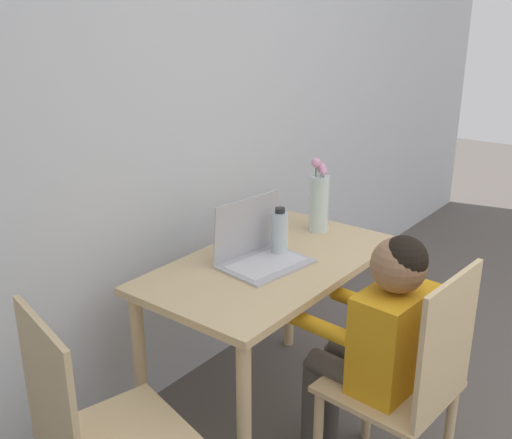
{
  "coord_description": "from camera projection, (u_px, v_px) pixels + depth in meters",
  "views": [
    {
      "loc": [
        -1.94,
        0.43,
        1.67
      ],
      "look_at": [
        -0.23,
        1.76,
        0.89
      ],
      "focal_mm": 42.0,
      "sensor_mm": 36.0,
      "label": 1
    }
  ],
  "objects": [
    {
      "name": "dining_table",
      "position": [
        272.0,
        284.0,
        2.42
      ],
      "size": [
        1.1,
        0.61,
        0.71
      ],
      "color": "#D6B784",
      "rests_on": "ground_plane"
    },
    {
      "name": "chair_occupied",
      "position": [
        408.0,
        385.0,
        2.04
      ],
      "size": [
        0.43,
        0.43,
        0.89
      ],
      "rotation": [
        0.0,
        0.0,
        3.07
      ],
      "color": "#D6B784",
      "rests_on": "ground_plane"
    },
    {
      "name": "water_bottle",
      "position": [
        280.0,
        233.0,
        2.41
      ],
      "size": [
        0.07,
        0.07,
        0.2
      ],
      "color": "silver",
      "rests_on": "dining_table"
    },
    {
      "name": "chair_spare",
      "position": [
        97.0,
        439.0,
        1.78
      ],
      "size": [
        0.48,
        0.48,
        0.89
      ],
      "rotation": [
        0.0,
        0.0,
        1.33
      ],
      "color": "#D6B784",
      "rests_on": "ground_plane"
    },
    {
      "name": "person_seated",
      "position": [
        380.0,
        330.0,
        2.06
      ],
      "size": [
        0.34,
        0.44,
        0.98
      ],
      "rotation": [
        0.0,
        0.0,
        3.07
      ],
      "color": "orange",
      "rests_on": "ground_plane"
    },
    {
      "name": "flower_vase",
      "position": [
        319.0,
        200.0,
        2.66
      ],
      "size": [
        0.09,
        0.09,
        0.34
      ],
      "color": "silver",
      "rests_on": "dining_table"
    },
    {
      "name": "wall_back",
      "position": [
        204.0,
        107.0,
        2.63
      ],
      "size": [
        6.4,
        0.05,
        2.5
      ],
      "color": "silver",
      "rests_on": "ground_plane"
    },
    {
      "name": "laptop",
      "position": [
        258.0,
        249.0,
        2.35
      ],
      "size": [
        0.36,
        0.29,
        0.25
      ],
      "rotation": [
        0.0,
        0.0,
        -0.13
      ],
      "color": "#B2B2B7",
      "rests_on": "dining_table"
    }
  ]
}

